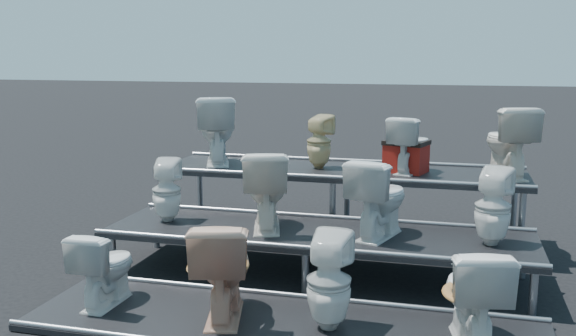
% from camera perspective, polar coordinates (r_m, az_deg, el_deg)
% --- Properties ---
extents(ground, '(80.00, 80.00, 0.00)m').
position_cam_1_polar(ground, '(6.50, 2.53, -9.60)').
color(ground, black).
rests_on(ground, ground).
extents(tier_front, '(4.20, 1.20, 0.06)m').
position_cam_1_polar(tier_front, '(5.32, -0.57, -13.90)').
color(tier_front, black).
rests_on(tier_front, ground).
extents(tier_mid, '(4.20, 1.20, 0.46)m').
position_cam_1_polar(tier_mid, '(6.43, 2.55, -7.67)').
color(tier_mid, black).
rests_on(tier_mid, ground).
extents(tier_back, '(4.20, 1.20, 0.86)m').
position_cam_1_polar(tier_back, '(7.60, 4.66, -3.30)').
color(tier_back, black).
rests_on(tier_back, ground).
extents(toilet_0, '(0.39, 0.66, 0.66)m').
position_cam_1_polar(toilet_0, '(5.78, -15.97, -8.45)').
color(toilet_0, silver).
rests_on(toilet_0, tier_front).
extents(toilet_1, '(0.66, 0.91, 0.84)m').
position_cam_1_polar(toilet_1, '(5.30, -5.83, -8.83)').
color(toilet_1, tan).
rests_on(toilet_1, tier_front).
extents(toilet_2, '(0.37, 0.38, 0.78)m').
position_cam_1_polar(toilet_2, '(5.08, 3.67, -10.00)').
color(toilet_2, silver).
rests_on(toilet_2, tier_front).
extents(toilet_3, '(0.57, 0.83, 0.78)m').
position_cam_1_polar(toilet_3, '(5.00, 16.16, -10.75)').
color(toilet_3, silver).
rests_on(toilet_3, tier_front).
extents(toilet_4, '(0.35, 0.36, 0.66)m').
position_cam_1_polar(toilet_4, '(6.79, -10.73, -1.96)').
color(toilet_4, silver).
rests_on(toilet_4, tier_mid).
extents(toilet_5, '(0.65, 0.88, 0.80)m').
position_cam_1_polar(toilet_5, '(6.39, -1.99, -1.91)').
color(toilet_5, silver).
rests_on(toilet_5, tier_mid).
extents(toilet_6, '(0.63, 0.84, 0.76)m').
position_cam_1_polar(toilet_6, '(6.17, 8.09, -2.62)').
color(toilet_6, silver).
rests_on(toilet_6, tier_mid).
extents(toilet_7, '(0.41, 0.41, 0.72)m').
position_cam_1_polar(toilet_7, '(6.14, 17.76, -3.28)').
color(toilet_7, silver).
rests_on(toilet_7, tier_mid).
extents(toilet_8, '(0.72, 0.92, 0.83)m').
position_cam_1_polar(toilet_8, '(7.86, -6.38, 3.38)').
color(toilet_8, silver).
rests_on(toilet_8, tier_back).
extents(toilet_9, '(0.37, 0.37, 0.63)m').
position_cam_1_polar(toilet_9, '(7.51, 2.78, 2.35)').
color(toilet_9, '#D0BE89').
rests_on(toilet_9, tier_back).
extents(toilet_10, '(0.55, 0.71, 0.64)m').
position_cam_1_polar(toilet_10, '(7.36, 10.87, 2.06)').
color(toilet_10, silver).
rests_on(toilet_10, tier_back).
extents(toilet_11, '(0.64, 0.86, 0.78)m').
position_cam_1_polar(toilet_11, '(7.36, 18.98, 2.23)').
color(toilet_11, silver).
rests_on(toilet_11, tier_back).
extents(red_crate, '(0.52, 0.46, 0.32)m').
position_cam_1_polar(red_crate, '(7.41, 10.45, 0.85)').
color(red_crate, maroon).
rests_on(red_crate, tier_back).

